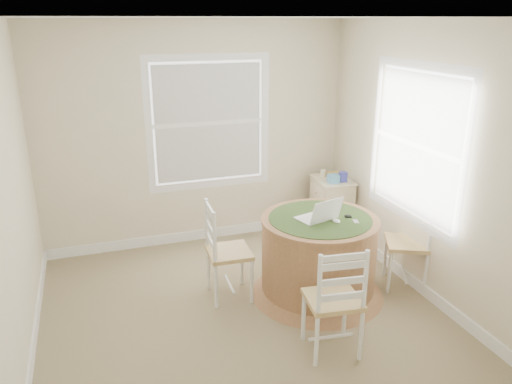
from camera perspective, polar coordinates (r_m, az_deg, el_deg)
name	(u,v)px	position (r m, az deg, el deg)	size (l,w,h in m)	color
room	(255,174)	(4.38, -0.11, 2.02)	(3.64, 3.64, 2.64)	#8A7958
round_table	(318,253)	(4.91, 7.15, -6.96)	(1.30, 1.30, 0.81)	#9C6B46
chair_left	(229,252)	(4.83, -3.10, -6.84)	(0.42, 0.40, 0.95)	white
chair_near	(333,299)	(4.12, 8.79, -12.01)	(0.42, 0.40, 0.95)	white
chair_right	(407,243)	(5.23, 16.87, -5.56)	(0.42, 0.40, 0.95)	white
laptop	(318,216)	(4.72, 7.13, -2.76)	(0.42, 0.39, 0.24)	white
mouse	(336,221)	(4.70, 9.14, -3.27)	(0.06, 0.10, 0.04)	white
phone	(356,222)	(4.74, 11.33, -3.36)	(0.04, 0.09, 0.02)	#B7BABF
keys	(348,217)	(4.83, 10.49, -2.82)	(0.06, 0.05, 0.03)	black
corner_chest	(331,207)	(6.28, 8.57, -1.74)	(0.46, 0.59, 0.74)	beige
tissue_box	(333,179)	(6.00, 8.84, 1.52)	(0.12, 0.12, 0.10)	#5190B9
box_yellow	(334,175)	(6.22, 8.87, 1.97)	(0.15, 0.10, 0.06)	gold
box_blue	(343,177)	(6.06, 9.88, 1.73)	(0.08, 0.08, 0.12)	#373BA7
cup_cream	(324,173)	(6.22, 7.74, 2.15)	(0.07, 0.07, 0.09)	beige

